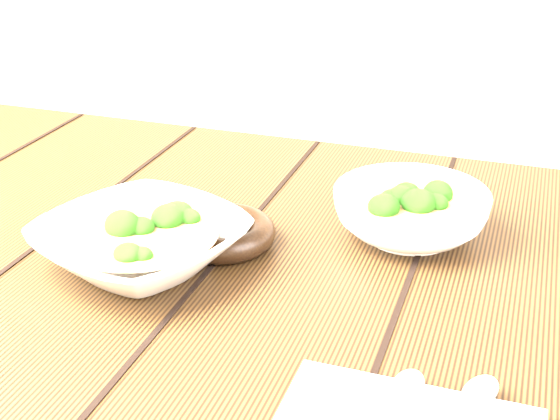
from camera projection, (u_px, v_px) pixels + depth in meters
name	position (u px, v px, depth m)	size (l,w,h in m)	color
table	(232.00, 365.00, 0.86)	(1.20, 0.80, 0.75)	#35220F
soup_bowl_front	(141.00, 243.00, 0.80)	(0.26, 0.26, 0.06)	white
soup_bowl_back	(410.00, 212.00, 0.86)	(0.19, 0.19, 0.06)	white
trivet	(222.00, 233.00, 0.85)	(0.12, 0.12, 0.03)	black
spoon_left	(396.00, 410.00, 0.59)	(0.03, 0.16, 0.01)	#BDB6A7
spoon_right	(464.00, 413.00, 0.58)	(0.06, 0.16, 0.01)	#BDB6A7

